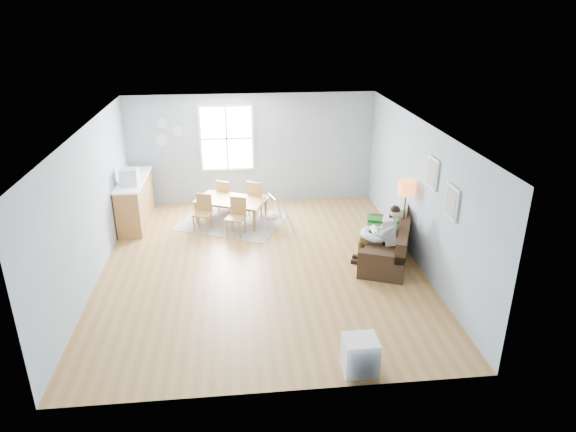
{
  "coord_description": "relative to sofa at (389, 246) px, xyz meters",
  "views": [
    {
      "loc": [
        -0.42,
        -8.75,
        4.67
      ],
      "look_at": [
        0.52,
        0.0,
        1.0
      ],
      "focal_mm": 32.0,
      "sensor_mm": 36.0,
      "label": 1
    }
  ],
  "objects": [
    {
      "name": "baby_swing",
      "position": [
        -2.15,
        1.65,
        0.08
      ],
      "size": [
        0.95,
        0.96,
        0.78
      ],
      "color": "silver",
      "rests_on": "room"
    },
    {
      "name": "sofa",
      "position": [
        0.0,
        0.0,
        0.0
      ],
      "size": [
        1.5,
        2.12,
        0.79
      ],
      "color": "black",
      "rests_on": "room"
    },
    {
      "name": "pictures",
      "position": [
        0.46,
        -1.05,
        1.57
      ],
      "size": [
        0.05,
        1.34,
        0.74
      ],
      "color": "silver",
      "rests_on": "room"
    },
    {
      "name": "rug",
      "position": [
        -3.06,
        2.16,
        -0.27
      ],
      "size": [
        2.75,
        2.49,
        0.01
      ],
      "primitive_type": "cube",
      "rotation": [
        0.0,
        0.0,
        -0.44
      ],
      "color": "gray",
      "rests_on": "room"
    },
    {
      "name": "chair_sw",
      "position": [
        -3.67,
        1.83,
        0.17
      ],
      "size": [
        0.46,
        0.46,
        0.81
      ],
      "color": "olive",
      "rests_on": "rug"
    },
    {
      "name": "chair_nw",
      "position": [
        -3.2,
        2.84,
        0.16
      ],
      "size": [
        0.49,
        0.49,
        0.8
      ],
      "color": "olive",
      "rests_on": "rug"
    },
    {
      "name": "green_throw",
      "position": [
        0.17,
        0.63,
        0.22
      ],
      "size": [
        1.06,
        0.97,
        0.04
      ],
      "primitive_type": "cube",
      "rotation": [
        0.0,
        0.0,
        -0.26
      ],
      "color": "#166219",
      "rests_on": "sofa"
    },
    {
      "name": "infant",
      "position": [
        -0.35,
        -0.12,
        0.41
      ],
      "size": [
        0.14,
        0.34,
        0.13
      ],
      "color": "silver",
      "rests_on": "nursing_pillow"
    },
    {
      "name": "dining_table",
      "position": [
        -3.06,
        2.16,
        -0.0
      ],
      "size": [
        1.79,
        1.44,
        0.55
      ],
      "primitive_type": "imported",
      "rotation": [
        0.0,
        0.0,
        -0.43
      ],
      "color": "olive",
      "rests_on": "rug"
    },
    {
      "name": "nursing_pillow",
      "position": [
        -0.35,
        -0.16,
        0.34
      ],
      "size": [
        0.68,
        0.67,
        0.22
      ],
      "primitive_type": "torus",
      "rotation": [
        0.0,
        0.14,
        -0.3
      ],
      "color": "silver",
      "rests_on": "father"
    },
    {
      "name": "window",
      "position": [
        -3.1,
        3.46,
        1.37
      ],
      "size": [
        1.32,
        0.08,
        1.62
      ],
      "color": "silver",
      "rests_on": "room"
    },
    {
      "name": "father",
      "position": [
        -0.22,
        -0.21,
        0.39
      ],
      "size": [
        0.92,
        0.62,
        1.24
      ],
      "color": "gray",
      "rests_on": "sofa"
    },
    {
      "name": "chair_ne",
      "position": [
        -2.47,
        2.49,
        0.21
      ],
      "size": [
        0.53,
        0.53,
        0.87
      ],
      "color": "olive",
      "rests_on": "rug"
    },
    {
      "name": "floor_lamp",
      "position": [
        0.3,
        0.14,
        1.01
      ],
      "size": [
        0.31,
        0.31,
        1.56
      ],
      "color": "black",
      "rests_on": "room"
    },
    {
      "name": "monitor",
      "position": [
        -5.19,
        2.01,
        0.95
      ],
      "size": [
        0.37,
        0.35,
        0.35
      ],
      "color": "silver",
      "rests_on": "counter"
    },
    {
      "name": "chair_se",
      "position": [
        -2.93,
        1.49,
        0.19
      ],
      "size": [
        0.49,
        0.49,
        0.83
      ],
      "color": "olive",
      "rests_on": "rug"
    },
    {
      "name": "storage_cube",
      "position": [
        -1.35,
        -3.2,
        -0.02
      ],
      "size": [
        0.47,
        0.42,
        0.51
      ],
      "color": "white",
      "rests_on": "room"
    },
    {
      "name": "toddler",
      "position": [
        0.0,
        0.2,
        0.39
      ],
      "size": [
        0.53,
        0.42,
        0.78
      ],
      "color": "white",
      "rests_on": "sofa"
    },
    {
      "name": "wall_plates",
      "position": [
        -4.51,
        3.47,
        1.55
      ],
      "size": [
        0.67,
        0.02,
        0.66
      ],
      "color": "#A2BCC3",
      "rests_on": "room"
    },
    {
      "name": "counter",
      "position": [
        -5.2,
        2.37,
        0.26
      ],
      "size": [
        0.58,
        1.9,
        1.06
      ],
      "color": "olive",
      "rests_on": "room"
    },
    {
      "name": "room",
      "position": [
        -2.5,
        -0.0,
        2.14
      ],
      "size": [
        8.4,
        9.4,
        3.9
      ],
      "color": "olive"
    },
    {
      "name": "beige_pillow",
      "position": [
        0.38,
        0.4,
        0.44
      ],
      "size": [
        0.31,
        0.48,
        0.47
      ],
      "primitive_type": "cube",
      "rotation": [
        0.0,
        0.0,
        -0.41
      ],
      "color": "#C5B897",
      "rests_on": "sofa"
    }
  ]
}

